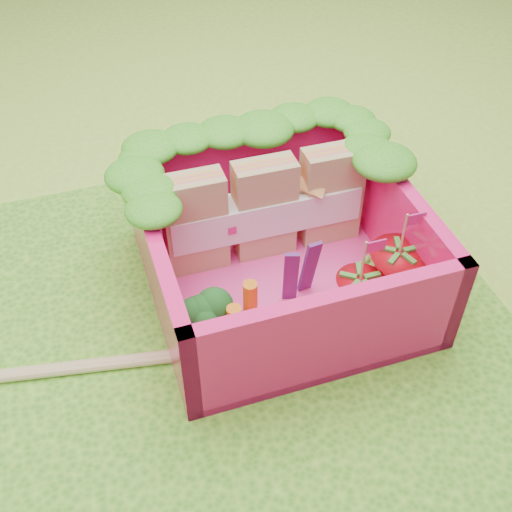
{
  "coord_description": "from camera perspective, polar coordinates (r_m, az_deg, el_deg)",
  "views": [
    {
      "loc": [
        -0.59,
        -2.04,
        2.47
      ],
      "look_at": [
        0.13,
        0.14,
        0.28
      ],
      "focal_mm": 45.0,
      "sensor_mm": 36.0,
      "label": 1
    }
  ],
  "objects": [
    {
      "name": "bento_floor",
      "position": [
        3.36,
        2.06,
        -2.31
      ],
      "size": [
        1.3,
        1.3,
        0.05
      ],
      "primitive_type": "cube",
      "color": "#FF419C",
      "rests_on": "placemat"
    },
    {
      "name": "carrot_sticks",
      "position": [
        2.99,
        -1.18,
        -5.29
      ],
      "size": [
        0.18,
        0.17,
        0.28
      ],
      "color": "orange",
      "rests_on": "bento_floor"
    },
    {
      "name": "sandwich_stack",
      "position": [
        3.33,
        0.86,
        4.2
      ],
      "size": [
        1.06,
        0.18,
        0.56
      ],
      "color": "tan",
      "rests_on": "bento_floor"
    },
    {
      "name": "broccoli",
      "position": [
        2.95,
        -5.14,
        -5.35
      ],
      "size": [
        0.32,
        0.32,
        0.24
      ],
      "color": "#699648",
      "rests_on": "bento_floor"
    },
    {
      "name": "chopsticks",
      "position": [
        3.19,
        -21.18,
        -9.85
      ],
      "size": [
        2.11,
        0.42,
        0.05
      ],
      "color": "tan",
      "rests_on": "placemat"
    },
    {
      "name": "purple_wedges",
      "position": [
        3.11,
        3.95,
        -1.41
      ],
      "size": [
        0.18,
        0.07,
        0.38
      ],
      "color": "#4D195A",
      "rests_on": "bento_floor"
    },
    {
      "name": "ground",
      "position": [
        3.26,
        -1.38,
        -5.63
      ],
      "size": [
        14.0,
        14.0,
        0.0
      ],
      "primitive_type": "plane",
      "color": "#87C437",
      "rests_on": "ground"
    },
    {
      "name": "strawberry_right",
      "position": [
        3.22,
        12.26,
        -1.55
      ],
      "size": [
        0.29,
        0.29,
        0.53
      ],
      "color": "red",
      "rests_on": "bento_floor"
    },
    {
      "name": "snap_peas",
      "position": [
        3.31,
        10.06,
        -2.81
      ],
      "size": [
        0.6,
        0.52,
        0.05
      ],
      "color": "#61BB3B",
      "rests_on": "bento_floor"
    },
    {
      "name": "lettuce_ruffle",
      "position": [
        3.31,
        -0.34,
        10.07
      ],
      "size": [
        1.43,
        0.77,
        0.11
      ],
      "color": "#278718",
      "rests_on": "bento_box"
    },
    {
      "name": "placemat",
      "position": [
        3.24,
        -1.38,
        -5.45
      ],
      "size": [
        2.6,
        2.6,
        0.03
      ],
      "primitive_type": "cube",
      "color": "#469020",
      "rests_on": "ground"
    },
    {
      "name": "strawberry_left",
      "position": [
        3.12,
        9.05,
        -3.48
      ],
      "size": [
        0.23,
        0.23,
        0.47
      ],
      "color": "red",
      "rests_on": "bento_floor"
    },
    {
      "name": "bento_box",
      "position": [
        3.18,
        2.17,
        0.82
      ],
      "size": [
        1.3,
        1.3,
        0.55
      ],
      "color": "#FA1568",
      "rests_on": "placemat"
    }
  ]
}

